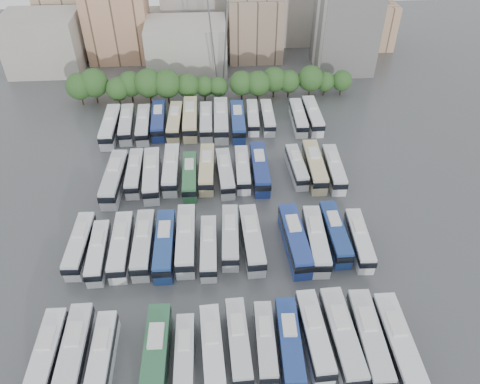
{
  "coord_description": "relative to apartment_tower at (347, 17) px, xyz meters",
  "views": [
    {
      "loc": [
        -0.24,
        -56.17,
        53.59
      ],
      "look_at": [
        3.85,
        4.45,
        3.0
      ],
      "focal_mm": 35.0,
      "sensor_mm": 36.0,
      "label": 1
    }
  ],
  "objects": [
    {
      "name": "bus_r1_s7",
      "position": [
        -32.29,
        -62.78,
        -11.18
      ],
      "size": [
        3.11,
        11.94,
        3.72
      ],
      "rotation": [
        0.0,
        0.0,
        -0.04
      ],
      "color": "silver",
      "rests_on": "ground"
    },
    {
      "name": "bus_r2_s6",
      "position": [
        -35.69,
        -45.09,
        -11.11
      ],
      "size": [
        3.16,
        12.35,
        3.84
      ],
      "rotation": [
        0.0,
        0.0,
        -0.04
      ],
      "color": "beige",
      "rests_on": "ground"
    },
    {
      "name": "bus_r0_s1",
      "position": [
        -52.26,
        -81.83,
        -11.0
      ],
      "size": [
        2.87,
        12.99,
        4.07
      ],
      "rotation": [
        0.0,
        0.0,
        0.0
      ],
      "color": "silver",
      "rests_on": "ground"
    },
    {
      "name": "bus_r3_s9",
      "position": [
        -25.62,
        -26.96,
        -11.3
      ],
      "size": [
        2.9,
        11.11,
        3.46
      ],
      "rotation": [
        0.0,
        0.0,
        -0.05
      ],
      "color": "silver",
      "rests_on": "ground"
    },
    {
      "name": "bus_r2_s7",
      "position": [
        -32.39,
        -46.45,
        -11.17
      ],
      "size": [
        3.18,
        11.96,
        3.72
      ],
      "rotation": [
        0.0,
        0.0,
        0.05
      ],
      "color": "silver",
      "rests_on": "ground"
    },
    {
      "name": "bus_r3_s1",
      "position": [
        -52.3,
        -28.19,
        -11.15
      ],
      "size": [
        3.22,
        12.14,
        3.77
      ],
      "rotation": [
        0.0,
        0.0,
        0.05
      ],
      "color": "silver",
      "rests_on": "ground"
    },
    {
      "name": "city_buildings",
      "position": [
        -41.46,
        13.86,
        -5.13
      ],
      "size": [
        102.0,
        35.0,
        20.0
      ],
      "color": "#9E998E",
      "rests_on": "ground"
    },
    {
      "name": "bus_r2_s3",
      "position": [
        -45.64,
        -46.43,
        -10.99
      ],
      "size": [
        3.51,
        13.19,
        4.1
      ],
      "rotation": [
        0.0,
        0.0,
        0.05
      ],
      "color": "silver",
      "rests_on": "ground"
    },
    {
      "name": "bus_r2_s2",
      "position": [
        -48.83,
        -45.29,
        -11.21
      ],
      "size": [
        2.6,
        11.66,
        3.65
      ],
      "rotation": [
        0.0,
        0.0,
        0.01
      ],
      "color": "silver",
      "rests_on": "ground"
    },
    {
      "name": "bus_r1_s10",
      "position": [
        -22.43,
        -64.32,
        -10.95
      ],
      "size": [
        3.59,
        13.45,
        4.18
      ],
      "rotation": [
        0.0,
        0.0,
        0.05
      ],
      "color": "navy",
      "rests_on": "ground"
    },
    {
      "name": "bus_r0_s5",
      "position": [
        -38.87,
        -82.88,
        -11.33
      ],
      "size": [
        2.44,
        10.89,
        3.41
      ],
      "rotation": [
        0.0,
        0.0,
        -0.01
      ],
      "color": "silver",
      "rests_on": "ground"
    },
    {
      "name": "bus_r2_s5",
      "position": [
        -38.83,
        -46.92,
        -11.22
      ],
      "size": [
        2.55,
        11.57,
        3.63
      ],
      "rotation": [
        0.0,
        0.0,
        0.0
      ],
      "color": "#2D6A3D",
      "rests_on": "ground"
    },
    {
      "name": "bus_r2_s9",
      "position": [
        -25.97,
        -45.8,
        -11.0
      ],
      "size": [
        2.95,
        12.98,
        4.06
      ],
      "rotation": [
        0.0,
        0.0,
        -0.01
      ],
      "color": "navy",
      "rests_on": "ground"
    },
    {
      "name": "bus_r0_s8",
      "position": [
        -28.85,
        -81.56,
        -11.33
      ],
      "size": [
        2.64,
        10.87,
        3.39
      ],
      "rotation": [
        0.0,
        0.0,
        -0.03
      ],
      "color": "silver",
      "rests_on": "ground"
    },
    {
      "name": "bus_r0_s7",
      "position": [
        -32.21,
        -81.32,
        -11.21
      ],
      "size": [
        2.92,
        11.67,
        3.64
      ],
      "rotation": [
        0.0,
        0.0,
        0.03
      ],
      "color": "silver",
      "rests_on": "ground"
    },
    {
      "name": "bus_r1_s11",
      "position": [
        -19.2,
        -64.57,
        -11.05
      ],
      "size": [
        3.24,
        12.72,
        3.96
      ],
      "rotation": [
        0.0,
        0.0,
        -0.04
      ],
      "color": "silver",
      "rests_on": "ground"
    },
    {
      "name": "bus_r0_s10",
      "position": [
        -22.58,
        -81.08,
        -11.12
      ],
      "size": [
        3.13,
        12.3,
        3.83
      ],
      "rotation": [
        0.0,
        0.0,
        0.04
      ],
      "color": "silver",
      "rests_on": "ground"
    },
    {
      "name": "bus_r3_s2",
      "position": [
        -48.78,
        -28.62,
        -11.14
      ],
      "size": [
        3.09,
        12.15,
        3.78
      ],
      "rotation": [
        0.0,
        0.0,
        0.04
      ],
      "color": "silver",
      "rests_on": "ground"
    },
    {
      "name": "apartment_tower",
      "position": [
        0.0,
        0.0,
        0.0
      ],
      "size": [
        14.0,
        14.0,
        26.0
      ],
      "primitive_type": "cube",
      "color": "silver",
      "rests_on": "ground"
    },
    {
      "name": "ground",
      "position": [
        -34.0,
        -58.0,
        -13.0
      ],
      "size": [
        220.0,
        220.0,
        0.0
      ],
      "primitive_type": "plane",
      "color": "#424447",
      "rests_on": "ground"
    },
    {
      "name": "bus_r0_s4",
      "position": [
        -42.3,
        -82.8,
        -10.95
      ],
      "size": [
        3.2,
        13.36,
        4.17
      ],
      "rotation": [
        0.0,
        0.0,
        -0.02
      ],
      "color": "#2B6540",
      "rests_on": "ground"
    },
    {
      "name": "bus_r1_s0",
      "position": [
        -55.26,
        -63.04,
        -11.18
      ],
      "size": [
        3.0,
        11.93,
        3.72
      ],
      "rotation": [
        0.0,
        0.0,
        -0.04
      ],
      "color": "silver",
      "rests_on": "ground"
    },
    {
      "name": "bus_r0_s9",
      "position": [
        -25.88,
        -82.03,
        -11.13
      ],
      "size": [
        3.08,
        12.23,
        3.81
      ],
      "rotation": [
        0.0,
        0.0,
        -0.04
      ],
      "color": "navy",
      "rests_on": "ground"
    },
    {
      "name": "bus_r3_s4",
      "position": [
        -42.22,
        -27.99,
        -11.11
      ],
      "size": [
        3.14,
        12.37,
        3.85
      ],
      "rotation": [
        0.0,
        0.0,
        -0.04
      ],
      "color": "beige",
      "rests_on": "ground"
    },
    {
      "name": "bus_r1_s6",
      "position": [
        -35.68,
        -64.85,
        -11.24
      ],
      "size": [
        2.72,
        11.46,
        3.58
      ],
      "rotation": [
        0.0,
        0.0,
        -0.02
      ],
      "color": "silver",
      "rests_on": "ground"
    },
    {
      "name": "bus_r3_s3",
      "position": [
        -45.73,
        -27.3,
        -11.1
      ],
      "size": [
        3.05,
        12.41,
        3.87
      ],
      "rotation": [
        0.0,
        0.0,
        0.03
      ],
      "color": "navy",
      "rests_on": "ground"
    },
    {
      "name": "bus_r0_s0",
      "position": [
        -55.55,
        -81.93,
        -11.09
      ],
      "size": [
        2.84,
        12.4,
        3.88
      ],
      "rotation": [
        0.0,
        0.0,
        -0.01
      ],
      "color": "white",
      "rests_on": "ground"
    },
    {
      "name": "bus_r1_s5",
      "position": [
        -39.12,
        -63.17,
        -11.0
      ],
      "size": [
        2.9,
        12.99,
        4.07
      ],
      "rotation": [
        0.0,
        0.0,
        -0.01
      ],
      "color": "silver",
      "rests_on": "ground"
    },
    {
      "name": "bus_r1_s2",
      "position": [
        -48.93,
        -63.76,
        -11.09
      ],
      "size": [
        2.83,
        12.4,
        3.88
      ],
      "rotation": [
        0.0,
        0.0,
        0.01
      ],
      "color": "silver",
      "rests_on": "ground"
    },
    {
      "name": "bus_r3_s7",
      "position": [
        -32.45,
        -28.22,
        -10.9
      ],
      "size": [
        3.32,
        13.7,
        4.27
      ],
      "rotation": [
        0.0,
        0.0,
        -0.03
      ],
      "color": "silver",
      "rests_on": "ground"
    },
    {
      "name": "bus_r3_s6",
      "position": [
        -35.62,
        -28.25,
        -11.17
      ],
      "size": [
        2.73,
        11.91,
        3.73
      ],
      "rotation": [
        0.0,
        0.0,
        -0.01
      ],
      "color": "silver",
      "rests_on": "ground"
    },
    {
      "name": "bus_r1_s13",
      "position": [
        -12.44,
        -64.77,
        -11.24
      ],
      "size": [
        2.99,
        11.54,
        3.59
      ],
      "rotation": [
        0.0,
        0.0,
        -0.04
      ],
      "color": "silver",
      "rests_on": "ground"
    },
    {
      "name": "bus_r0_s11",
      "position": [
        -19.22,
        -81.66,
        -10.96
      ],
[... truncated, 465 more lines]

